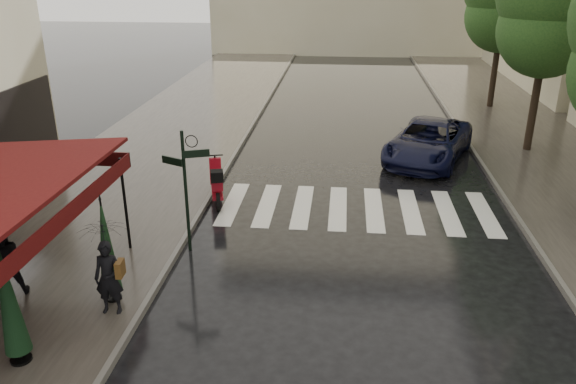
% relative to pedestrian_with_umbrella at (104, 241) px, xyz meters
% --- Properties ---
extents(ground, '(120.00, 120.00, 0.00)m').
position_rel_pedestrian_with_umbrella_xyz_m(ground, '(2.00, -0.04, -1.72)').
color(ground, black).
rests_on(ground, ground).
extents(sidewalk_near, '(6.00, 60.00, 0.12)m').
position_rel_pedestrian_with_umbrella_xyz_m(sidewalk_near, '(-2.50, 11.96, -1.66)').
color(sidewalk_near, '#38332D').
rests_on(sidewalk_near, ground).
extents(sidewalk_far, '(5.50, 60.00, 0.12)m').
position_rel_pedestrian_with_umbrella_xyz_m(sidewalk_far, '(12.25, 11.96, -1.66)').
color(sidewalk_far, '#38332D').
rests_on(sidewalk_far, ground).
extents(curb_near, '(0.12, 60.00, 0.16)m').
position_rel_pedestrian_with_umbrella_xyz_m(curb_near, '(0.55, 11.96, -1.64)').
color(curb_near, '#595651').
rests_on(curb_near, ground).
extents(curb_far, '(0.12, 60.00, 0.16)m').
position_rel_pedestrian_with_umbrella_xyz_m(curb_far, '(9.45, 11.96, -1.64)').
color(curb_far, '#595651').
rests_on(curb_far, ground).
extents(crosswalk, '(7.85, 3.20, 0.01)m').
position_rel_pedestrian_with_umbrella_xyz_m(crosswalk, '(4.97, 5.96, -1.71)').
color(crosswalk, silver).
rests_on(crosswalk, ground).
extents(signpost, '(1.17, 0.29, 3.10)m').
position_rel_pedestrian_with_umbrella_xyz_m(signpost, '(0.80, 2.96, 0.12)').
color(signpost, black).
rests_on(signpost, ground).
extents(pedestrian_with_umbrella, '(0.98, 1.00, 2.40)m').
position_rel_pedestrian_with_umbrella_xyz_m(pedestrian_with_umbrella, '(0.00, 0.00, 0.00)').
color(pedestrian_with_umbrella, black).
rests_on(pedestrian_with_umbrella, sidewalk_near).
extents(pedestrian_terrace, '(0.99, 0.99, 1.62)m').
position_rel_pedestrian_with_umbrella_xyz_m(pedestrian_terrace, '(-2.41, 0.36, -0.79)').
color(pedestrian_terrace, black).
rests_on(pedestrian_terrace, sidewalk_near).
extents(scooter, '(0.81, 1.89, 1.27)m').
position_rel_pedestrian_with_umbrella_xyz_m(scooter, '(0.82, 6.02, -1.13)').
color(scooter, black).
rests_on(scooter, ground).
extents(parked_car, '(4.05, 5.65, 1.43)m').
position_rel_pedestrian_with_umbrella_xyz_m(parked_car, '(7.60, 10.64, -1.00)').
color(parked_car, black).
rests_on(parked_car, ground).
extents(parasol_front, '(0.45, 0.45, 2.53)m').
position_rel_pedestrian_with_umbrella_xyz_m(parasol_front, '(-1.04, -1.64, -0.24)').
color(parasol_front, black).
rests_on(parasol_front, sidewalk_near).
extents(parasol_back, '(0.43, 0.43, 2.32)m').
position_rel_pedestrian_with_umbrella_xyz_m(parasol_back, '(-0.18, 0.46, -0.35)').
color(parasol_back, black).
rests_on(parasol_back, sidewalk_near).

